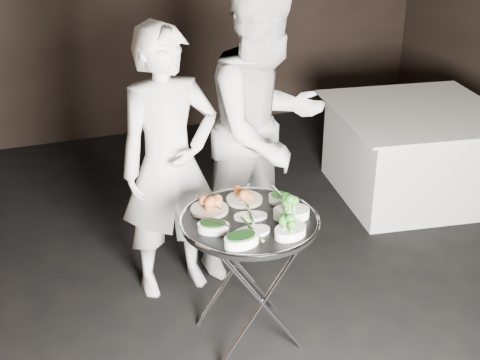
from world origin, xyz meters
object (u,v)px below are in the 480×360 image
object	(u,v)px
tray_stand	(249,275)
dining_table	(414,152)
waiter_right	(266,129)
serving_tray	(250,221)
waiter_left	(169,164)

from	to	relation	value
tray_stand	dining_table	xyz separation A→B (m)	(1.91, 1.27, -0.06)
waiter_right	dining_table	bearing A→B (deg)	0.44
serving_tray	waiter_right	world-z (taller)	waiter_right
tray_stand	dining_table	world-z (taller)	tray_stand
waiter_right	waiter_left	bearing A→B (deg)	169.56
tray_stand	waiter_right	bearing A→B (deg)	62.49
serving_tray	waiter_left	xyz separation A→B (m)	(-0.26, 0.67, 0.09)
serving_tray	waiter_left	world-z (taller)	waiter_left
dining_table	serving_tray	bearing A→B (deg)	-146.31
dining_table	tray_stand	bearing A→B (deg)	-146.31
tray_stand	dining_table	size ratio (longest dim) A/B	0.59
serving_tray	dining_table	bearing A→B (deg)	33.69
serving_tray	waiter_right	xyz separation A→B (m)	(0.40, 0.76, 0.19)
serving_tray	dining_table	size ratio (longest dim) A/B	0.58
tray_stand	dining_table	bearing A→B (deg)	33.69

